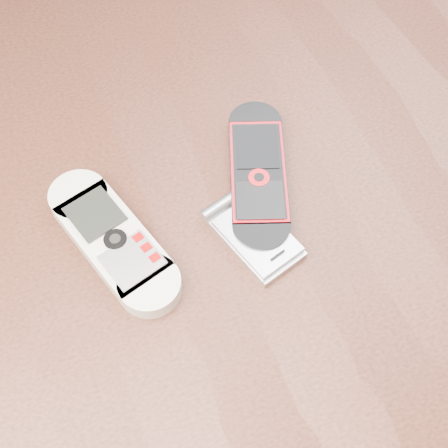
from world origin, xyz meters
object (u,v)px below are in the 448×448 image
at_px(nokia_black_red, 258,174).
at_px(table, 219,286).
at_px(nokia_white, 113,240).
at_px(motorola_razr, 255,236).

bearing_deg(nokia_black_red, table, -123.52).
bearing_deg(nokia_white, motorola_razr, -36.04).
height_order(table, nokia_black_red, nokia_black_red).
relative_size(table, nokia_black_red, 7.52).
bearing_deg(motorola_razr, nokia_white, 144.06).
relative_size(nokia_white, motorola_razr, 1.75).
xyz_separation_m(nokia_white, motorola_razr, (0.11, -0.04, -0.00)).
bearing_deg(table, nokia_white, 167.12).
distance_m(nokia_black_red, motorola_razr, 0.06).
relative_size(nokia_white, nokia_black_red, 0.98).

